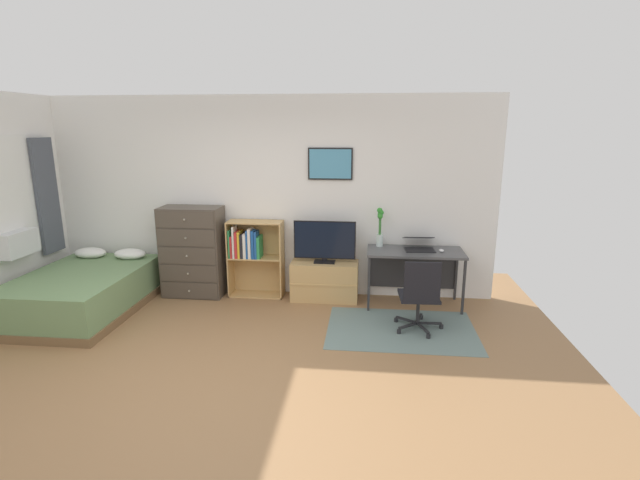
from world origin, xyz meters
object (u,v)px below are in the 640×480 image
object	(u,v)px
bed	(83,291)
tv_stand	(325,281)
laptop	(419,244)
dresser	(193,252)
office_chair	(420,294)
television	(325,242)
bookshelf	(251,252)
desk	(414,259)
bamboo_vase	(380,227)
computer_mouse	(441,250)

from	to	relation	value
bed	tv_stand	xyz separation A→B (m)	(2.99, 0.76, -0.00)
bed	laptop	distance (m)	4.32
dresser	tv_stand	distance (m)	1.85
tv_stand	office_chair	xyz separation A→B (m)	(1.17, -0.93, 0.20)
television	dresser	bearing A→B (deg)	179.77
dresser	bookshelf	bearing A→B (deg)	4.51
bed	dresser	world-z (taller)	dresser
desk	bamboo_vase	bearing A→B (deg)	166.43
bed	office_chair	xyz separation A→B (m)	(4.16, -0.17, 0.19)
tv_stand	desk	bearing A→B (deg)	-0.85
bookshelf	laptop	xyz separation A→B (m)	(2.25, -0.05, 0.18)
office_chair	bookshelf	bearing A→B (deg)	153.23
desk	office_chair	bearing A→B (deg)	-90.56
bed	desk	size ratio (longest dim) A/B	1.57
dresser	office_chair	bearing A→B (deg)	-17.00
bookshelf	computer_mouse	xyz separation A→B (m)	(2.52, -0.16, 0.13)
desk	laptop	size ratio (longest dim) A/B	2.85
bed	laptop	bearing A→B (deg)	9.86
bed	desk	bearing A→B (deg)	9.79
bookshelf	tv_stand	distance (m)	1.08
office_chair	laptop	xyz separation A→B (m)	(0.06, 0.93, 0.35)
office_chair	bed	bearing A→B (deg)	174.98
desk	office_chair	size ratio (longest dim) A/B	1.42
dresser	laptop	world-z (taller)	dresser
bookshelf	office_chair	xyz separation A→B (m)	(2.18, -0.98, -0.17)
bookshelf	desk	distance (m)	2.19
desk	bamboo_vase	world-z (taller)	bamboo_vase
bed	television	world-z (taller)	television
dresser	laptop	distance (m)	3.05
laptop	computer_mouse	distance (m)	0.30
office_chair	computer_mouse	size ratio (longest dim) A/B	8.27
dresser	tv_stand	bearing A→B (deg)	0.48
laptop	dresser	bearing A→B (deg)	176.71
tv_stand	laptop	bearing A→B (deg)	-0.12
bed	office_chair	distance (m)	4.16
dresser	office_chair	world-z (taller)	dresser
television	bed	bearing A→B (deg)	-166.13
dresser	desk	distance (m)	2.99
dresser	desk	world-z (taller)	dresser
television	computer_mouse	xyz separation A→B (m)	(1.50, -0.09, -0.05)
television	office_chair	xyz separation A→B (m)	(1.17, -0.91, -0.35)
bed	bamboo_vase	world-z (taller)	bamboo_vase
laptop	bamboo_vase	size ratio (longest dim) A/B	0.83
dresser	tv_stand	world-z (taller)	dresser
dresser	tv_stand	size ratio (longest dim) A/B	1.38
office_chair	tv_stand	bearing A→B (deg)	138.86
bed	bamboo_vase	distance (m)	3.88
tv_stand	computer_mouse	size ratio (longest dim) A/B	8.60
tv_stand	office_chair	bearing A→B (deg)	-38.44
laptop	tv_stand	bearing A→B (deg)	176.35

